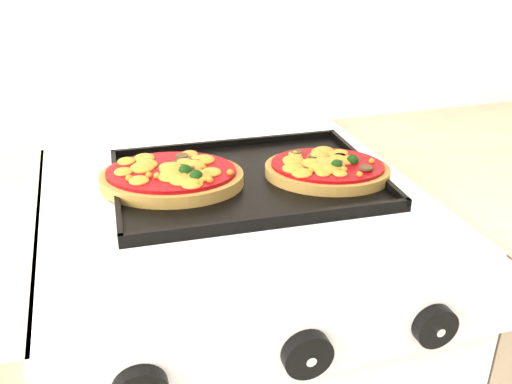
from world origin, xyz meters
name	(u,v)px	position (x,y,z in m)	size (l,w,h in m)	color
control_panel	(302,343)	(-0.01, 1.39, 0.85)	(0.60, 0.02, 0.09)	silver
knob_center	(307,355)	(-0.01, 1.37, 0.85)	(0.06, 0.06, 0.02)	black
knob_right	(435,326)	(0.16, 1.37, 0.85)	(0.06, 0.06, 0.02)	black
baking_tray	(247,178)	(0.02, 1.71, 0.92)	(0.42, 0.31, 0.02)	black
pizza_left	(171,175)	(-0.10, 1.73, 0.94)	(0.23, 0.17, 0.03)	olive
pizza_right	(327,168)	(0.15, 1.69, 0.93)	(0.20, 0.16, 0.03)	olive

